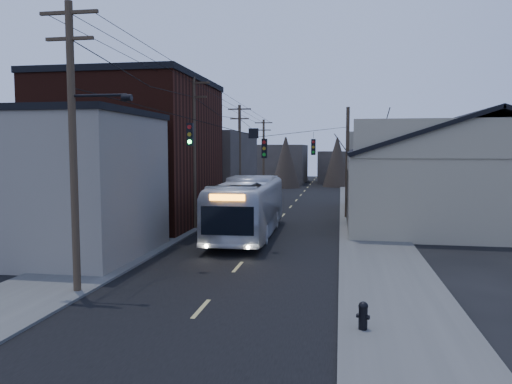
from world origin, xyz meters
TOP-DOWN VIEW (x-y plane):
  - ground at (0.00, 0.00)m, footprint 160.00×160.00m
  - road_surface at (0.00, 30.00)m, footprint 9.00×110.00m
  - sidewalk_left at (-6.50, 30.00)m, footprint 4.00×110.00m
  - sidewalk_right at (6.50, 30.00)m, footprint 4.00×110.00m
  - building_clapboard at (-9.00, 9.00)m, footprint 8.00×8.00m
  - building_brick at (-10.00, 20.00)m, footprint 10.00×12.00m
  - building_left_far at (-9.50, 36.00)m, footprint 9.00×14.00m
  - warehouse at (13.00, 25.00)m, footprint 16.16×20.60m
  - building_far_left at (-6.00, 65.00)m, footprint 10.00×12.00m
  - building_far_right at (7.00, 70.00)m, footprint 12.00×14.00m
  - bare_tree at (6.50, 20.00)m, footprint 0.40×0.40m
  - utility_lines at (-3.11, 24.14)m, footprint 11.24×45.28m
  - bus at (-1.04, 16.06)m, footprint 3.35×12.95m
  - parked_car at (-3.00, 37.36)m, footprint 1.52×3.98m
  - fire_hydrant at (5.21, 0.69)m, footprint 0.40×0.28m

SIDE VIEW (x-z plane):
  - ground at x=0.00m, z-range 0.00..0.00m
  - road_surface at x=0.00m, z-range 0.00..0.02m
  - sidewalk_left at x=-6.50m, z-range 0.00..0.12m
  - sidewalk_right at x=6.50m, z-range 0.00..0.12m
  - fire_hydrant at x=5.21m, z-range 0.15..0.97m
  - parked_car at x=-3.00m, z-range 0.00..1.29m
  - bus at x=-1.04m, z-range 0.00..3.59m
  - building_far_right at x=7.00m, z-range 0.00..5.00m
  - warehouse at x=13.00m, z-range -1.17..6.56m
  - building_far_left at x=-6.00m, z-range 0.00..6.00m
  - building_clapboard at x=-9.00m, z-range 0.00..7.00m
  - building_left_far at x=-9.50m, z-range 0.00..7.00m
  - bare_tree at x=6.50m, z-range 0.00..7.20m
  - utility_lines at x=-3.11m, z-range -0.30..10.20m
  - building_brick at x=-10.00m, z-range 0.00..10.00m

